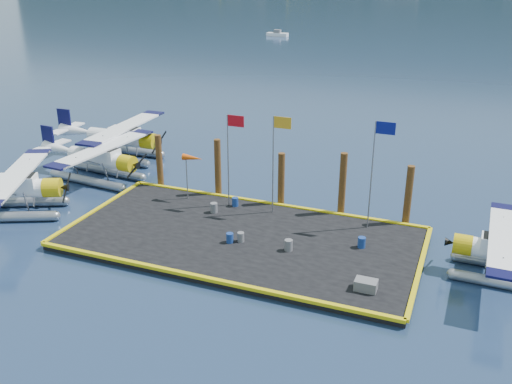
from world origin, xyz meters
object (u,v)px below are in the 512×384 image
at_px(crate, 366,285).
at_px(piling_2, 281,181).
at_px(drum_0, 214,208).
at_px(flagpole_red, 231,146).
at_px(piling_4, 408,198).
at_px(seaplane_b, 100,161).
at_px(piling_0, 159,163).
at_px(windsock, 192,159).
at_px(drum_5, 235,202).
at_px(drum_1, 230,238).
at_px(drum_4, 362,242).
at_px(seaplane_a, 12,191).
at_px(drum_2, 289,245).
at_px(piling_3, 342,186).
at_px(piling_1, 218,170).
at_px(flagpole_yellow, 276,150).
at_px(drum_3, 241,237).
at_px(seaplane_c, 120,140).
at_px(seaplane_d, 508,255).
at_px(flagpole_blue, 376,159).

distance_m(crate, piling_2, 11.28).
bearing_deg(piling_2, drum_0, -138.50).
relative_size(flagpole_red, piling_4, 1.50).
xyz_separation_m(seaplane_b, piling_0, (4.95, 0.07, 0.46)).
xyz_separation_m(windsock, piling_4, (13.53, 1.60, -1.23)).
relative_size(drum_5, windsock, 0.19).
bearing_deg(drum_1, drum_4, 17.10).
xyz_separation_m(seaplane_a, piling_2, (15.55, 7.11, 0.33)).
height_order(drum_0, drum_1, drum_0).
bearing_deg(windsock, drum_4, -12.67).
height_order(drum_2, piling_3, piling_3).
relative_size(crate, piling_2, 0.28).
bearing_deg(drum_5, piling_1, 140.54).
bearing_deg(flagpole_yellow, drum_3, -96.12).
distance_m(seaplane_c, piling_2, 16.06).
height_order(flagpole_red, piling_1, flagpole_red).
bearing_deg(drum_4, drum_1, -162.90).
height_order(flagpole_yellow, piling_4, flagpole_yellow).
relative_size(drum_3, piling_2, 0.14).
xyz_separation_m(drum_1, piling_2, (0.79, 6.39, 1.22)).
bearing_deg(flagpole_red, piling_0, 165.54).
height_order(crate, piling_3, piling_3).
distance_m(drum_5, piling_0, 6.76).
height_order(crate, piling_1, piling_1).
bearing_deg(flagpole_red, crate, -34.33).
xyz_separation_m(seaplane_a, seaplane_d, (29.13, 2.93, -0.21)).
distance_m(seaplane_a, flagpole_yellow, 16.95).
xyz_separation_m(crate, piling_4, (0.69, 8.50, 1.33)).
relative_size(crate, piling_3, 0.25).
bearing_deg(crate, drum_1, 165.39).
bearing_deg(drum_2, piling_4, 48.15).
distance_m(drum_2, flagpole_red, 7.89).
relative_size(crate, flagpole_yellow, 0.17).
height_order(drum_1, flagpole_blue, flagpole_blue).
bearing_deg(drum_2, flagpole_red, 140.22).
height_order(drum_1, piling_3, piling_3).
bearing_deg(piling_1, crate, -35.74).
bearing_deg(drum_4, seaplane_b, 168.33).
bearing_deg(drum_1, piling_3, 53.10).
height_order(seaplane_c, drum_0, seaplane_c).
relative_size(drum_0, crate, 0.59).
relative_size(drum_5, piling_1, 0.14).
height_order(seaplane_a, piling_1, piling_1).
distance_m(flagpole_blue, piling_2, 6.98).
relative_size(drum_2, drum_3, 1.15).
height_order(windsock, piling_2, piling_2).
distance_m(flagpole_red, windsock, 2.97).
bearing_deg(piling_2, seaplane_b, -179.70).
bearing_deg(piling_3, flagpole_red, -166.75).
bearing_deg(seaplane_d, drum_5, 81.74).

